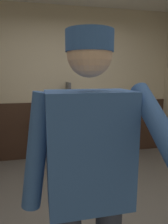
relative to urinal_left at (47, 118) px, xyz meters
name	(u,v)px	position (x,y,z in m)	size (l,w,h in m)	color
wall_back	(64,85)	(0.33, 0.22, 0.57)	(4.64, 0.12, 2.69)	beige
wainscot_band_back	(65,129)	(0.33, 0.14, -0.26)	(4.04, 0.03, 1.04)	#382319
urinal_left	(47,118)	(0.00, 0.00, 0.00)	(0.40, 0.34, 1.24)	white
urinal_middle	(89,116)	(0.75, 0.00, 0.00)	(0.40, 0.34, 1.24)	white
privacy_divider_panel	(69,108)	(0.38, -0.07, 0.17)	(0.04, 0.40, 0.90)	#4C4C51
person	(89,182)	(0.12, -2.65, 0.23)	(0.63, 0.60, 1.73)	#2D3342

